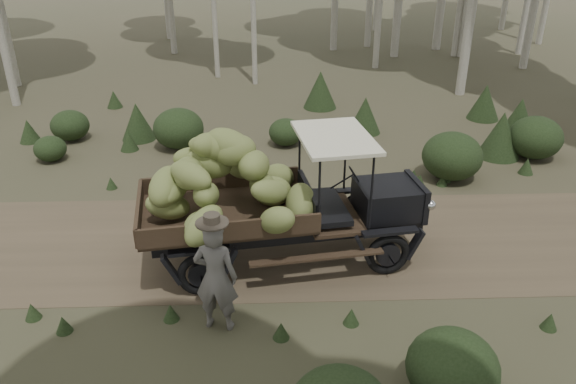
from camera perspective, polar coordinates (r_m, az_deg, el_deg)
The scene contains 5 objects.
ground at distance 11.63m, azimuth -7.68°, elevation -5.23°, with size 120.00×120.00×0.00m, color #473D2B.
dirt_track at distance 11.63m, azimuth -7.68°, elevation -5.21°, with size 70.00×4.00×0.01m, color brown.
banana_truck at distance 10.19m, azimuth -3.50°, elevation 0.31°, with size 5.63×3.07×2.84m.
farmer at distance 8.93m, azimuth -7.35°, elevation -8.46°, with size 0.77×0.60×2.08m.
undergrowth at distance 11.20m, azimuth -3.91°, elevation -3.04°, with size 20.71×22.22×1.38m.
Camera 1 is at (1.19, -9.85, 6.07)m, focal length 35.00 mm.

